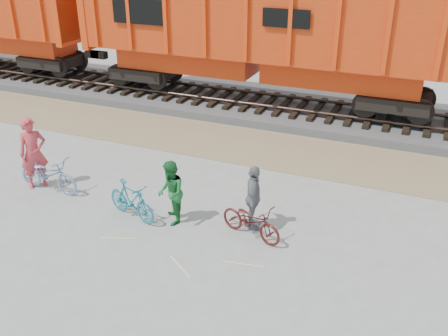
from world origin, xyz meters
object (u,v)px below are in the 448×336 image
Objects in this scene: bicycle_blue at (48,174)px; bicycle_maroon at (251,221)px; hopper_car_center at (260,33)px; person_woman at (253,198)px; bicycle_teal at (131,200)px; person_solo at (33,153)px; person_man at (171,193)px.

bicycle_blue is 5.84m from bicycle_maroon.
bicycle_maroon is at bearing -71.64° from hopper_car_center.
bicycle_blue is 5.76m from person_woman.
bicycle_blue is 1.17× the size of bicycle_teal.
bicycle_teal is at bearing -59.93° from person_solo.
hopper_car_center is 8.77× the size of person_man.
bicycle_teal is 0.99× the size of person_man.
bicycle_teal reaches higher than bicycle_maroon.
person_woman reaches higher than bicycle_teal.
person_woman is at bearing 31.02° from bicycle_maroon.
bicycle_teal is at bearing -95.83° from bicycle_blue.
bicycle_blue is 1.17× the size of person_man.
hopper_car_center reaches higher than bicycle_teal.
person_man reaches higher than bicycle_maroon.
bicycle_blue is at bearing -63.86° from person_solo.
person_man is (3.84, -0.13, 0.31)m from bicycle_blue.
person_solo is at bearing -112.59° from hopper_car_center.
bicycle_blue is 2.86m from bicycle_teal.
person_solo is 1.24× the size of person_man.
person_woman is at bearing -85.11° from bicycle_blue.
person_woman reaches higher than bicycle_maroon.
person_woman is (1.90, 0.54, 0.00)m from person_man.
bicycle_teal is 3.41m from person_solo.
bicycle_maroon is (2.83, -8.52, -2.58)m from hopper_car_center.
person_man is at bearing -61.56° from bicycle_teal.
bicycle_teal is at bearing 113.42° from bicycle_maroon.
person_woman is at bearing 73.50° from person_man.
hopper_car_center is 7.53× the size of bicycle_blue.
person_solo reaches higher than bicycle_teal.
bicycle_blue reaches higher than bicycle_maroon.
person_woman is at bearing -49.74° from person_solo.
hopper_car_center is at bearing 1.88° from person_woman.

